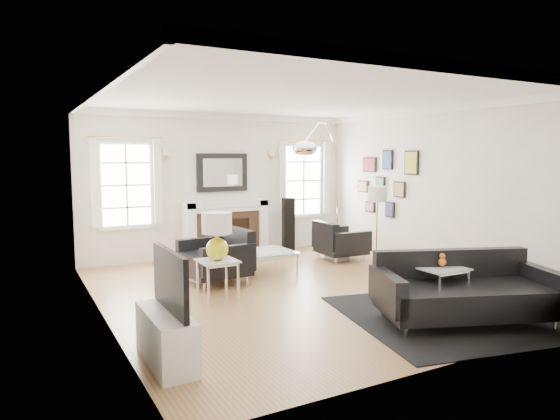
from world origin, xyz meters
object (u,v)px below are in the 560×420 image
fireplace (226,229)px  sofa (463,292)px  gourd_lamp (217,233)px  armchair_right (338,242)px  armchair_left (219,258)px  coffee_table (267,253)px  arc_floor_lamp (323,188)px

fireplace → sofa: fireplace is taller
gourd_lamp → armchair_right: bearing=25.6°
fireplace → armchair_left: bearing=-115.3°
coffee_table → gourd_lamp: bearing=-139.2°
armchair_left → coffee_table: bearing=14.5°
coffee_table → arc_floor_lamp: (0.93, -0.30, 1.08)m
coffee_table → gourd_lamp: gourd_lamp is taller
fireplace → armchair_left: fireplace is taller
fireplace → armchair_right: (1.76, -1.30, -0.20)m
fireplace → armchair_left: (-0.87, -1.84, -0.16)m
armchair_left → armchair_right: armchair_left is taller
gourd_lamp → fireplace: bearing=65.5°
coffee_table → armchair_left: bearing=-165.5°
arc_floor_lamp → armchair_left: bearing=178.3°
armchair_left → coffee_table: armchair_left is taller
arc_floor_lamp → armchair_right: bearing=38.5°
sofa → armchair_left: bearing=120.4°
fireplace → armchair_right: fireplace is taller
armchair_left → coffee_table: 0.98m
armchair_right → arc_floor_lamp: size_ratio=0.36×
coffee_table → sofa: bearing=-75.3°
sofa → armchair_right: sofa is taller
fireplace → arc_floor_lamp: 2.32m
fireplace → gourd_lamp: gourd_lamp is taller
fireplace → arc_floor_lamp: arc_floor_lamp is taller
armchair_right → coffee_table: 1.71m
gourd_lamp → arc_floor_lamp: bearing=20.5°
fireplace → arc_floor_lamp: size_ratio=0.65×
sofa → armchair_right: 3.76m
fireplace → arc_floor_lamp: (1.01, -1.90, 0.88)m
armchair_right → gourd_lamp: gourd_lamp is taller
fireplace → coffee_table: bearing=-87.1°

